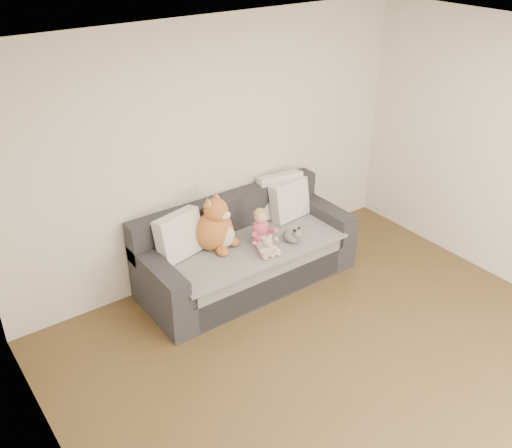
{
  "coord_description": "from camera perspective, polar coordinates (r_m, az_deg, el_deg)",
  "views": [
    {
      "loc": [
        -2.75,
        -2.01,
        3.42
      ],
      "look_at": [
        0.05,
        1.87,
        0.75
      ],
      "focal_mm": 40.0,
      "sensor_mm": 36.0,
      "label": 1
    }
  ],
  "objects": [
    {
      "name": "plush_cow",
      "position": [
        5.7,
        3.65,
        -1.13
      ],
      "size": [
        0.15,
        0.24,
        0.19
      ],
      "rotation": [
        0.0,
        0.0,
        0.08
      ],
      "color": "white",
      "rests_on": "sofa"
    },
    {
      "name": "cushion_left",
      "position": [
        5.46,
        -7.7,
        -1.14
      ],
      "size": [
        0.51,
        0.32,
        0.45
      ],
      "rotation": [
        0.0,
        0.0,
        0.23
      ],
      "color": "silver",
      "rests_on": "sofa"
    },
    {
      "name": "toddler",
      "position": [
        5.6,
        0.56,
        -0.65
      ],
      "size": [
        0.27,
        0.4,
        0.39
      ],
      "rotation": [
        0.0,
        0.0,
        -0.26
      ],
      "color": "#C9476B",
      "rests_on": "sofa"
    },
    {
      "name": "plush_cat",
      "position": [
        5.55,
        -4.05,
        -0.36
      ],
      "size": [
        0.47,
        0.48,
        0.6
      ],
      "rotation": [
        0.0,
        0.0,
        0.43
      ],
      "color": "#B36727",
      "rests_on": "sofa"
    },
    {
      "name": "sippy_cup",
      "position": [
        5.56,
        1.24,
        -2.14
      ],
      "size": [
        0.1,
        0.07,
        0.11
      ],
      "rotation": [
        0.0,
        0.0,
        -0.09
      ],
      "color": "purple",
      "rests_on": "sofa"
    },
    {
      "name": "cushion_right_front",
      "position": [
        6.1,
        3.38,
        2.42
      ],
      "size": [
        0.47,
        0.25,
        0.43
      ],
      "rotation": [
        0.0,
        0.0,
        0.1
      ],
      "color": "silver",
      "rests_on": "sofa"
    },
    {
      "name": "teddy_bear",
      "position": [
        5.44,
        1.12,
        -2.45
      ],
      "size": [
        0.19,
        0.14,
        0.24
      ],
      "rotation": [
        0.0,
        0.0,
        -0.12
      ],
      "color": "tan",
      "rests_on": "sofa"
    },
    {
      "name": "room_shell",
      "position": [
        4.24,
        10.97,
        -1.46
      ],
      "size": [
        5.0,
        5.0,
        5.0
      ],
      "color": "brown",
      "rests_on": "ground"
    },
    {
      "name": "cushion_right_back",
      "position": [
        6.17,
        2.5,
        2.96
      ],
      "size": [
        0.53,
        0.3,
        0.47
      ],
      "rotation": [
        0.0,
        0.0,
        -0.17
      ],
      "color": "silver",
      "rests_on": "sofa"
    },
    {
      "name": "sofa",
      "position": [
        5.84,
        -1.09,
        -3.04
      ],
      "size": [
        2.2,
        0.94,
        0.85
      ],
      "color": "#242428",
      "rests_on": "ground"
    }
  ]
}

